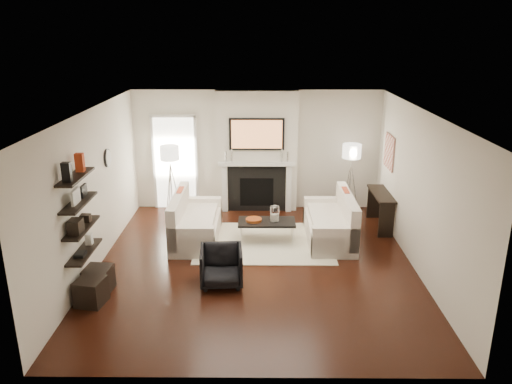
{
  "coord_description": "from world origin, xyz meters",
  "views": [
    {
      "loc": [
        0.06,
        -7.95,
        3.95
      ],
      "look_at": [
        0.0,
        0.6,
        1.15
      ],
      "focal_mm": 35.0,
      "sensor_mm": 36.0,
      "label": 1
    }
  ],
  "objects_px": {
    "armchair": "(221,265)",
    "loveseat_right_base": "(329,230)",
    "coffee_table": "(267,222)",
    "lamp_left_shade": "(169,153)",
    "lamp_right_shade": "(352,151)",
    "loveseat_left_base": "(197,230)",
    "ottoman_near": "(99,279)"
  },
  "relations": [
    {
      "from": "coffee_table",
      "to": "lamp_left_shade",
      "type": "height_order",
      "value": "lamp_left_shade"
    },
    {
      "from": "loveseat_left_base",
      "to": "lamp_right_shade",
      "type": "bearing_deg",
      "value": 24.1
    },
    {
      "from": "armchair",
      "to": "loveseat_left_base",
      "type": "bearing_deg",
      "value": 104.95
    },
    {
      "from": "coffee_table",
      "to": "loveseat_left_base",
      "type": "bearing_deg",
      "value": 177.51
    },
    {
      "from": "armchair",
      "to": "ottoman_near",
      "type": "height_order",
      "value": "armchair"
    },
    {
      "from": "loveseat_left_base",
      "to": "coffee_table",
      "type": "height_order",
      "value": "same"
    },
    {
      "from": "loveseat_right_base",
      "to": "ottoman_near",
      "type": "bearing_deg",
      "value": -152.36
    },
    {
      "from": "loveseat_right_base",
      "to": "coffee_table",
      "type": "height_order",
      "value": "same"
    },
    {
      "from": "loveseat_left_base",
      "to": "lamp_left_shade",
      "type": "bearing_deg",
      "value": 118.65
    },
    {
      "from": "armchair",
      "to": "loveseat_right_base",
      "type": "bearing_deg",
      "value": 38.1
    },
    {
      "from": "coffee_table",
      "to": "ottoman_near",
      "type": "height_order",
      "value": "coffee_table"
    },
    {
      "from": "loveseat_right_base",
      "to": "coffee_table",
      "type": "relative_size",
      "value": 1.64
    },
    {
      "from": "coffee_table",
      "to": "ottoman_near",
      "type": "relative_size",
      "value": 2.75
    },
    {
      "from": "lamp_left_shade",
      "to": "ottoman_near",
      "type": "xyz_separation_m",
      "value": [
        -0.62,
        -3.27,
        -1.25
      ]
    },
    {
      "from": "lamp_left_shade",
      "to": "lamp_right_shade",
      "type": "xyz_separation_m",
      "value": [
        3.9,
        0.19,
        0.0
      ]
    },
    {
      "from": "loveseat_left_base",
      "to": "ottoman_near",
      "type": "distance_m",
      "value": 2.41
    },
    {
      "from": "lamp_right_shade",
      "to": "ottoman_near",
      "type": "distance_m",
      "value": 5.83
    },
    {
      "from": "loveseat_left_base",
      "to": "ottoman_near",
      "type": "height_order",
      "value": "loveseat_left_base"
    },
    {
      "from": "lamp_right_shade",
      "to": "loveseat_left_base",
      "type": "bearing_deg",
      "value": -155.9
    },
    {
      "from": "loveseat_left_base",
      "to": "loveseat_right_base",
      "type": "height_order",
      "value": "same"
    },
    {
      "from": "loveseat_left_base",
      "to": "loveseat_right_base",
      "type": "relative_size",
      "value": 1.0
    },
    {
      "from": "coffee_table",
      "to": "ottoman_near",
      "type": "xyz_separation_m",
      "value": [
        -2.67,
        -1.97,
        -0.2
      ]
    },
    {
      "from": "armchair",
      "to": "lamp_right_shade",
      "type": "xyz_separation_m",
      "value": [
        2.6,
        3.22,
        1.11
      ]
    },
    {
      "from": "loveseat_left_base",
      "to": "lamp_right_shade",
      "type": "height_order",
      "value": "lamp_right_shade"
    },
    {
      "from": "lamp_right_shade",
      "to": "ottoman_near",
      "type": "relative_size",
      "value": 1.0
    },
    {
      "from": "lamp_left_shade",
      "to": "armchair",
      "type": "bearing_deg",
      "value": -66.76
    },
    {
      "from": "coffee_table",
      "to": "lamp_left_shade",
      "type": "distance_m",
      "value": 2.65
    },
    {
      "from": "loveseat_left_base",
      "to": "loveseat_right_base",
      "type": "xyz_separation_m",
      "value": [
        2.6,
        0.02,
        0.0
      ]
    },
    {
      "from": "loveseat_left_base",
      "to": "lamp_left_shade",
      "type": "distance_m",
      "value": 1.89
    },
    {
      "from": "lamp_left_shade",
      "to": "loveseat_right_base",
      "type": "bearing_deg",
      "value": -20.62
    },
    {
      "from": "loveseat_left_base",
      "to": "ottoman_near",
      "type": "bearing_deg",
      "value": -122.73
    },
    {
      "from": "loveseat_left_base",
      "to": "coffee_table",
      "type": "xyz_separation_m",
      "value": [
        1.37,
        -0.06,
        0.19
      ]
    }
  ]
}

